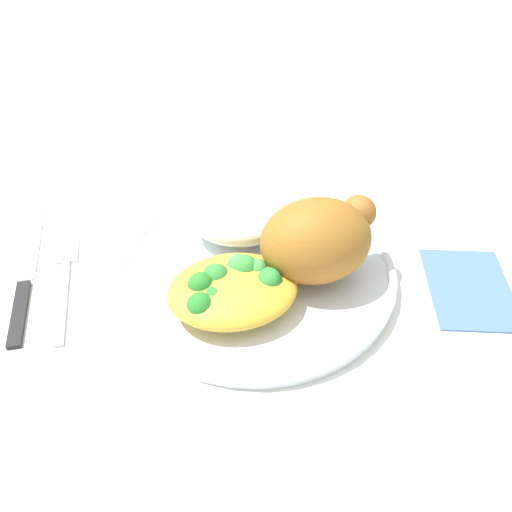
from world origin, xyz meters
name	(u,v)px	position (x,y,z in m)	size (l,w,h in m)	color
ground_plane	(256,277)	(0.00, 0.00, 0.00)	(2.00, 2.00, 0.00)	silver
plate	(256,270)	(0.00, 0.00, 0.01)	(0.26, 0.26, 0.02)	white
roasted_chicken	(318,239)	(0.05, -0.02, 0.06)	(0.11, 0.08, 0.08)	#925B1F
rice_pile	(239,213)	(0.00, 0.05, 0.04)	(0.11, 0.09, 0.04)	white
mac_cheese_with_broccoli	(232,288)	(-0.03, -0.04, 0.03)	(0.11, 0.09, 0.04)	gold
fork	(64,281)	(-0.18, 0.03, 0.00)	(0.02, 0.14, 0.01)	#B2B2B7
knife	(24,280)	(-0.21, 0.04, 0.00)	(0.02, 0.19, 0.01)	black
napkin	(470,288)	(0.19, -0.06, 0.00)	(0.07, 0.11, 0.00)	#47669E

